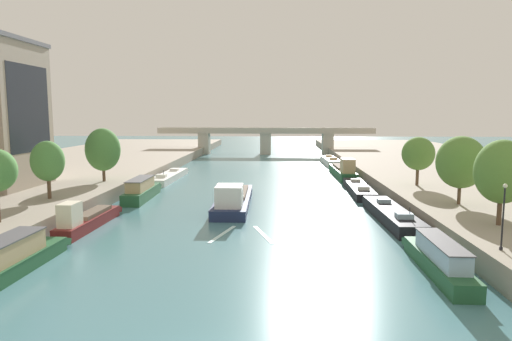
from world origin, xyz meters
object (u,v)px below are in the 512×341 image
at_px(moored_boat_left_downstream, 142,190).
at_px(moored_boat_right_midway, 330,161).
at_px(moored_boat_right_upstream, 391,214).
at_px(lamppost_right_bank, 503,214).
at_px(bridge_far, 266,138).
at_px(tree_right_far, 418,154).
at_px(tree_right_nearest, 502,172).
at_px(moored_boat_left_midway, 7,260).
at_px(tree_left_by_lamp, 103,150).
at_px(moored_boat_left_lone, 87,219).
at_px(moored_boat_right_gap_after, 439,259).
at_px(moored_boat_left_upstream, 169,176).
at_px(tree_left_past_mid, 48,161).
at_px(tree_right_end_of_row, 461,162).
at_px(moored_boat_right_lone, 343,171).
at_px(moored_boat_right_end, 358,188).
at_px(barge_midriver, 233,199).

height_order(moored_boat_left_downstream, moored_boat_right_midway, moored_boat_left_downstream).
distance_m(moored_boat_right_upstream, lamppost_right_bank, 16.41).
height_order(moored_boat_left_downstream, bridge_far, bridge_far).
xyz_separation_m(tree_right_far, bridge_far, (-20.35, 63.66, -1.34)).
bearing_deg(bridge_far, tree_right_nearest, -76.17).
xyz_separation_m(moored_boat_right_upstream, moored_boat_right_midway, (-0.11, 51.18, 0.06)).
relative_size(moored_boat_left_midway, tree_left_by_lamp, 1.79).
bearing_deg(moored_boat_right_midway, moored_boat_left_lone, -117.33).
height_order(moored_boat_left_midway, tree_left_by_lamp, tree_left_by_lamp).
bearing_deg(moored_boat_left_lone, moored_boat_right_gap_after, -20.33).
xyz_separation_m(moored_boat_left_upstream, moored_boat_right_midway, (28.72, 23.99, 0.17)).
bearing_deg(tree_right_far, tree_right_nearest, -89.14).
distance_m(moored_boat_right_midway, tree_left_past_mid, 61.70).
xyz_separation_m(moored_boat_right_gap_after, tree_right_end_of_row, (6.97, 14.70, 4.93)).
bearing_deg(moored_boat_right_upstream, moored_boat_left_midway, -149.67).
bearing_deg(moored_boat_right_lone, moored_boat_left_downstream, -142.21).
bearing_deg(tree_right_nearest, moored_boat_right_end, 104.70).
height_order(moored_boat_left_midway, moored_boat_left_lone, moored_boat_left_lone).
bearing_deg(moored_boat_left_lone, bridge_far, 79.67).
distance_m(moored_boat_left_upstream, tree_right_nearest, 50.59).
xyz_separation_m(moored_boat_right_end, bridge_far, (-14.07, 58.80, 3.84)).
bearing_deg(tree_left_by_lamp, tree_right_far, -2.28).
relative_size(moored_boat_left_upstream, moored_boat_right_end, 1.09).
xyz_separation_m(moored_boat_right_gap_after, tree_left_by_lamp, (-33.45, 28.09, 4.97)).
relative_size(tree_right_end_of_row, tree_right_far, 1.11).
distance_m(barge_midriver, tree_left_by_lamp, 19.62).
bearing_deg(moored_boat_left_midway, moored_boat_left_downstream, 88.32).
bearing_deg(moored_boat_left_upstream, moored_boat_left_lone, -90.23).
bearing_deg(lamppost_right_bank, tree_right_far, 84.15).
height_order(tree_left_by_lamp, tree_right_end_of_row, tree_left_by_lamp).
xyz_separation_m(moored_boat_left_lone, tree_right_far, (34.87, 16.00, 4.84)).
height_order(moored_boat_right_lone, bridge_far, bridge_far).
bearing_deg(moored_boat_left_upstream, tree_right_far, -24.51).
height_order(barge_midriver, tree_right_far, tree_right_far).
bearing_deg(tree_left_past_mid, tree_left_by_lamp, 85.22).
height_order(moored_boat_left_upstream, moored_boat_right_midway, moored_boat_right_midway).
relative_size(barge_midriver, moored_boat_right_midway, 1.32).
height_order(tree_right_end_of_row, bridge_far, tree_right_end_of_row).
relative_size(moored_boat_right_lone, tree_left_past_mid, 2.72).
xyz_separation_m(moored_boat_right_midway, tree_right_end_of_row, (6.49, -51.64, 5.23)).
height_order(moored_boat_left_lone, tree_left_past_mid, tree_left_past_mid).
xyz_separation_m(tree_right_nearest, lamppost_right_bank, (-3.08, -6.84, -1.87)).
bearing_deg(tree_left_by_lamp, lamppost_right_bank, -37.61).
xyz_separation_m(moored_boat_left_upstream, tree_right_far, (34.74, -15.84, 5.20)).
bearing_deg(moored_boat_right_gap_after, tree_right_end_of_row, 64.63).
xyz_separation_m(moored_boat_left_lone, lamppost_right_bank, (32.09, -11.06, 3.31)).
bearing_deg(moored_boat_right_midway, barge_midriver, -109.81).
bearing_deg(moored_boat_right_lone, moored_boat_right_end, -90.55).
height_order(barge_midriver, moored_boat_left_upstream, barge_midriver).
relative_size(moored_boat_left_downstream, lamppost_right_bank, 2.62).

